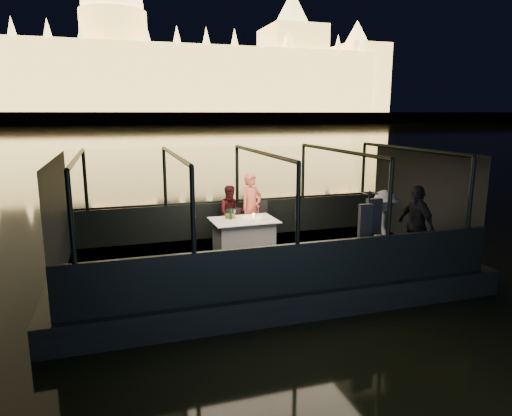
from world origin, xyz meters
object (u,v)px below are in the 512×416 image
object	(u,v)px
dining_table_central	(244,236)
chair_port_right	(261,224)
coat_stand	(368,231)
wine_bottle	(231,213)
chair_port_left	(235,226)
person_man_maroon	(231,211)
person_woman_coral	(251,211)
passenger_stripe	(383,224)
passenger_dark	(416,225)

from	to	relation	value
dining_table_central	chair_port_right	xyz separation A→B (m)	(0.64, 0.73, 0.06)
coat_stand	wine_bottle	bearing A→B (deg)	133.05
coat_stand	wine_bottle	size ratio (longest dim) A/B	5.68
chair_port_left	person_man_maroon	xyz separation A→B (m)	(0.01, 0.41, 0.30)
wine_bottle	coat_stand	bearing A→B (deg)	-46.95
person_woman_coral	person_man_maroon	bearing A→B (deg)	136.77
coat_stand	person_woman_coral	distance (m)	3.38
person_man_maroon	wine_bottle	bearing A→B (deg)	-100.81
person_woman_coral	chair_port_right	bearing A→B (deg)	-70.58
person_woman_coral	passenger_stripe	world-z (taller)	passenger_stripe
chair_port_right	coat_stand	world-z (taller)	coat_stand
chair_port_left	coat_stand	distance (m)	3.43
chair_port_left	wine_bottle	bearing A→B (deg)	-125.75
dining_table_central	coat_stand	distance (m)	2.89
person_woman_coral	passenger_stripe	xyz separation A→B (m)	(2.12, -2.49, 0.10)
chair_port_left	person_man_maroon	bearing A→B (deg)	75.96
passenger_stripe	wine_bottle	size ratio (longest dim) A/B	5.28
chair_port_left	passenger_dark	xyz separation A→B (m)	(3.19, -2.52, 0.40)
person_woman_coral	wine_bottle	distance (m)	1.08
chair_port_right	passenger_dark	size ratio (longest dim) A/B	0.59
person_woman_coral	wine_bottle	xyz separation A→B (m)	(-0.72, -0.79, 0.17)
chair_port_right	passenger_stripe	xyz separation A→B (m)	(1.94, -2.30, 0.40)
chair_port_left	passenger_stripe	distance (m)	3.46
chair_port_right	coat_stand	bearing A→B (deg)	-55.81
dining_table_central	passenger_stripe	xyz separation A→B (m)	(2.58, -1.57, 0.47)
passenger_stripe	passenger_dark	size ratio (longest dim) A/B	0.92
coat_stand	person_woman_coral	bearing A→B (deg)	114.61
wine_bottle	chair_port_right	bearing A→B (deg)	33.54
person_woman_coral	wine_bottle	size ratio (longest dim) A/B	5.68
chair_port_right	person_woman_coral	bearing A→B (deg)	144.47
coat_stand	chair_port_right	bearing A→B (deg)	113.07
chair_port_left	chair_port_right	world-z (taller)	chair_port_right
person_man_maroon	wine_bottle	world-z (taller)	person_man_maroon
passenger_stripe	passenger_dark	bearing A→B (deg)	-94.21
chair_port_right	passenger_dark	distance (m)	3.63
chair_port_right	wine_bottle	bearing A→B (deg)	-135.34
chair_port_right	person_man_maroon	bearing A→B (deg)	162.49
dining_table_central	passenger_dark	xyz separation A→B (m)	(3.16, -1.85, 0.47)
dining_table_central	passenger_stripe	size ratio (longest dim) A/B	0.93
dining_table_central	person_woman_coral	world-z (taller)	person_woman_coral
dining_table_central	wine_bottle	size ratio (longest dim) A/B	4.92
coat_stand	person_man_maroon	world-z (taller)	coat_stand
coat_stand	passenger_dark	xyz separation A→B (m)	(1.30, 0.30, -0.05)
dining_table_central	person_woman_coral	distance (m)	1.09
passenger_stripe	wine_bottle	world-z (taller)	passenger_stripe
passenger_dark	chair_port_right	bearing A→B (deg)	-140.36
chair_port_right	passenger_dark	xyz separation A→B (m)	(2.53, -2.58, 0.40)
coat_stand	wine_bottle	world-z (taller)	coat_stand
chair_port_right	chair_port_left	bearing A→B (deg)	-164.20
chair_port_left	passenger_dark	size ratio (longest dim) A/B	0.50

